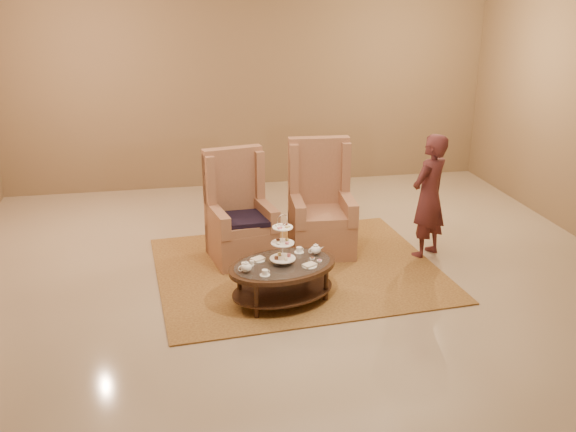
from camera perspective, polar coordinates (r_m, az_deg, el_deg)
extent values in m
plane|color=tan|center=(7.34, 0.93, -6.18)|extent=(8.00, 8.00, 0.00)
cube|color=beige|center=(7.34, 0.93, -6.18)|extent=(8.00, 8.00, 0.02)
cube|color=olive|center=(10.64, -3.51, 11.97)|extent=(8.00, 0.04, 3.50)
cube|color=#A27B39|center=(7.73, 0.81, -4.71)|extent=(3.47, 2.97, 0.02)
cylinder|color=black|center=(6.58, -2.82, -7.60)|extent=(0.06, 0.06, 0.39)
cylinder|color=black|center=(6.92, 3.40, -6.12)|extent=(0.06, 0.06, 0.39)
cylinder|color=black|center=(6.93, -4.34, -6.11)|extent=(0.06, 0.06, 0.39)
cylinder|color=black|center=(7.26, 1.65, -4.79)|extent=(0.06, 0.06, 0.39)
cylinder|color=white|center=(6.71, -0.48, -2.33)|extent=(0.01, 0.01, 0.49)
torus|color=white|center=(6.62, -0.49, -0.37)|extent=(0.12, 0.04, 0.13)
cylinder|color=white|center=(6.78, -0.48, -3.78)|extent=(0.34, 0.34, 0.01)
cylinder|color=white|center=(6.71, -0.48, -2.41)|extent=(0.31, 0.31, 0.01)
cylinder|color=white|center=(6.65, -0.49, -1.00)|extent=(0.27, 0.27, 0.01)
cylinder|color=#D96F7B|center=(6.81, 0.09, -3.51)|extent=(0.05, 0.05, 0.03)
cylinder|color=tan|center=(6.83, -0.77, -3.40)|extent=(0.05, 0.05, 0.03)
cylinder|color=brown|center=(6.74, -1.05, -3.74)|extent=(0.05, 0.05, 0.03)
cylinder|color=white|center=(6.71, -0.18, -3.85)|extent=(0.05, 0.05, 0.03)
ellipsoid|color=tan|center=(6.75, -0.07, -2.10)|extent=(0.05, 0.05, 0.03)
ellipsoid|color=brown|center=(6.75, -0.88, -2.10)|extent=(0.05, 0.05, 0.03)
ellipsoid|color=white|center=(6.66, -0.90, -2.41)|extent=(0.05, 0.05, 0.03)
ellipsoid|color=#D96F7B|center=(6.66, -0.08, -2.41)|extent=(0.05, 0.05, 0.03)
cube|color=brown|center=(6.69, -0.25, -0.73)|extent=(0.05, 0.04, 0.02)
cube|color=white|center=(6.67, -0.94, -0.81)|extent=(0.05, 0.04, 0.02)
cube|color=#D96F7B|center=(6.59, -0.73, -1.06)|extent=(0.05, 0.04, 0.02)
cube|color=tan|center=(6.62, -0.04, -0.98)|extent=(0.05, 0.04, 0.02)
ellipsoid|color=white|center=(6.60, -3.74, -4.58)|extent=(0.15, 0.15, 0.09)
cylinder|color=white|center=(6.58, -3.75, -4.19)|extent=(0.07, 0.07, 0.01)
sphere|color=white|center=(6.57, -3.75, -4.09)|extent=(0.02, 0.02, 0.02)
cone|color=white|center=(6.62, -3.16, -4.42)|extent=(0.08, 0.04, 0.05)
torus|color=white|center=(6.58, -4.21, -4.68)|extent=(0.07, 0.03, 0.07)
ellipsoid|color=white|center=(7.01, 2.48, -3.01)|extent=(0.15, 0.15, 0.09)
cylinder|color=white|center=(6.99, 2.48, -2.64)|extent=(0.07, 0.07, 0.01)
sphere|color=white|center=(6.99, 2.48, -2.54)|extent=(0.02, 0.02, 0.02)
cone|color=white|center=(7.05, 2.99, -2.86)|extent=(0.08, 0.04, 0.05)
torus|color=white|center=(6.99, 2.06, -3.10)|extent=(0.07, 0.03, 0.07)
cylinder|color=white|center=(6.54, -2.07, -5.26)|extent=(0.13, 0.13, 0.01)
cylinder|color=white|center=(6.53, -2.07, -5.02)|extent=(0.08, 0.08, 0.05)
torus|color=white|center=(6.54, -1.78, -4.96)|extent=(0.04, 0.02, 0.04)
cylinder|color=white|center=(7.07, 0.99, -3.23)|extent=(0.13, 0.13, 0.01)
cylinder|color=white|center=(7.06, 0.99, -3.00)|extent=(0.08, 0.08, 0.05)
torus|color=white|center=(7.08, 1.26, -2.95)|extent=(0.04, 0.02, 0.04)
cylinder|color=white|center=(6.89, -2.68, -3.92)|extent=(0.20, 0.20, 0.01)
cube|color=beige|center=(6.88, -2.68, -3.81)|extent=(0.17, 0.15, 0.02)
cylinder|color=white|center=(6.74, 1.92, -4.46)|extent=(0.20, 0.20, 0.01)
cube|color=beige|center=(6.73, 1.92, -4.36)|extent=(0.17, 0.15, 0.02)
cylinder|color=white|center=(6.75, -3.23, -4.21)|extent=(0.05, 0.05, 0.06)
cylinder|color=white|center=(6.86, 2.82, -3.99)|extent=(0.07, 0.07, 0.01)
cylinder|color=#D96F7B|center=(6.85, 2.82, -3.92)|extent=(0.05, 0.05, 0.01)
cylinder|color=white|center=(6.91, 2.17, -3.79)|extent=(0.07, 0.07, 0.01)
cylinder|color=brown|center=(6.90, 2.17, -3.72)|extent=(0.05, 0.05, 0.01)
cylinder|color=white|center=(6.80, -3.96, -4.22)|extent=(0.07, 0.07, 0.01)
cylinder|color=white|center=(6.80, -3.96, -4.15)|extent=(0.05, 0.05, 0.01)
cube|color=#A26B4C|center=(7.92, -4.11, -2.44)|extent=(0.86, 0.86, 0.44)
cube|color=#A26B4C|center=(7.78, -4.04, -0.73)|extent=(0.73, 0.73, 0.10)
cube|color=#A26B4C|center=(8.03, -4.86, 1.37)|extent=(0.75, 0.28, 1.36)
cube|color=#A26B4C|center=(7.82, -7.03, 3.18)|extent=(0.15, 0.25, 0.63)
cube|color=#A26B4C|center=(7.99, -2.68, 3.68)|extent=(0.15, 0.25, 0.63)
cube|color=#A26B4C|center=(7.67, -6.21, -0.44)|extent=(0.25, 0.67, 0.27)
cube|color=#A26B4C|center=(7.84, -1.95, 0.14)|extent=(0.25, 0.67, 0.27)
cube|color=black|center=(7.72, -3.98, -0.30)|extent=(0.60, 0.55, 0.06)
cube|color=#A26B4C|center=(8.13, 2.99, -1.73)|extent=(0.82, 0.82, 0.46)
cube|color=#A26B4C|center=(7.98, 3.09, 0.03)|extent=(0.70, 0.70, 0.11)
cube|color=#A26B4C|center=(8.26, 2.69, 2.19)|extent=(0.78, 0.21, 1.42)
cube|color=#A26B4C|center=(8.08, 0.47, 4.24)|extent=(0.13, 0.25, 0.66)
cube|color=#A26B4C|center=(8.18, 5.06, 4.36)|extent=(0.13, 0.25, 0.66)
cube|color=#A26B4C|center=(7.91, 0.83, 0.53)|extent=(0.18, 0.70, 0.28)
cube|color=#A26B4C|center=(8.01, 5.34, 0.70)|extent=(0.18, 0.70, 0.28)
imported|color=#4F2223|center=(8.04, 12.42, 1.72)|extent=(0.68, 0.63, 1.56)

